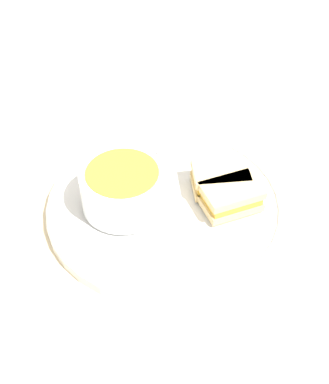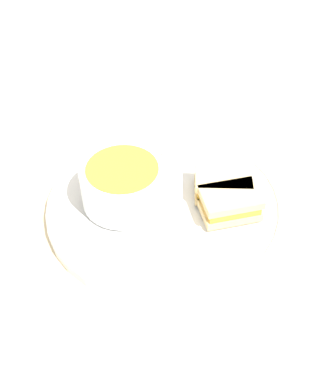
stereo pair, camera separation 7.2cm
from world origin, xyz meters
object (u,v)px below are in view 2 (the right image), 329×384
Objects in this scene: spoon at (117,164)px; sandwich_half_far at (223,184)px; soup_bowl at (123,184)px; sandwich_half_near at (230,203)px.

sandwich_half_far is at bearing 135.38° from spoon.
spoon is (0.02, 0.07, -0.03)m from soup_bowl.
soup_bowl is 0.08m from spoon.
soup_bowl is 1.22× the size of sandwich_half_far.
sandwich_half_near is at bearing 125.07° from spoon.
spoon is 0.18m from sandwich_half_near.
spoon is at bearing 70.40° from soup_bowl.
spoon is 1.26× the size of sandwich_half_near.
sandwich_half_far is (0.12, -0.06, -0.01)m from soup_bowl.
soup_bowl is 1.02× the size of spoon.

